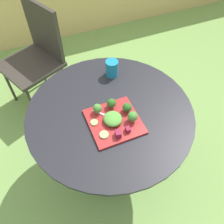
{
  "coord_description": "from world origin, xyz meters",
  "views": [
    {
      "loc": [
        -0.31,
        -0.77,
        1.74
      ],
      "look_at": [
        -0.0,
        -0.04,
        0.75
      ],
      "focal_mm": 37.71,
      "sensor_mm": 36.0,
      "label": 1
    }
  ],
  "objects_px": {
    "salad_plate": "(114,121)",
    "fork": "(108,116)",
    "patio_chair": "(37,51)",
    "drinking_glass": "(112,69)"
  },
  "relations": [
    {
      "from": "patio_chair",
      "to": "fork",
      "type": "height_order",
      "value": "patio_chair"
    },
    {
      "from": "drinking_glass",
      "to": "patio_chair",
      "type": "bearing_deg",
      "value": 119.83
    },
    {
      "from": "salad_plate",
      "to": "fork",
      "type": "xyz_separation_m",
      "value": [
        -0.02,
        0.04,
        0.01
      ]
    },
    {
      "from": "drinking_glass",
      "to": "fork",
      "type": "height_order",
      "value": "drinking_glass"
    },
    {
      "from": "drinking_glass",
      "to": "salad_plate",
      "type": "bearing_deg",
      "value": -110.61
    },
    {
      "from": "patio_chair",
      "to": "drinking_glass",
      "type": "xyz_separation_m",
      "value": [
        0.39,
        -0.69,
        0.23
      ]
    },
    {
      "from": "salad_plate",
      "to": "patio_chair",
      "type": "bearing_deg",
      "value": 103.97
    },
    {
      "from": "salad_plate",
      "to": "drinking_glass",
      "type": "distance_m",
      "value": 0.38
    },
    {
      "from": "patio_chair",
      "to": "fork",
      "type": "bearing_deg",
      "value": -76.7
    },
    {
      "from": "patio_chair",
      "to": "fork",
      "type": "relative_size",
      "value": 6.98
    }
  ]
}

